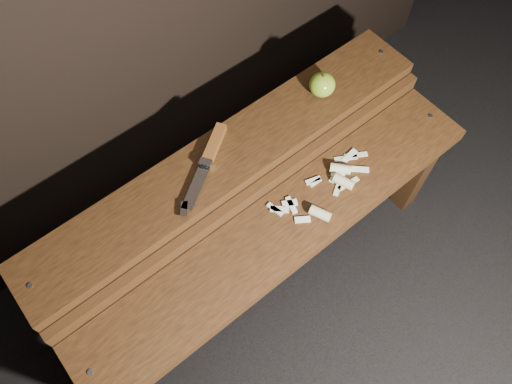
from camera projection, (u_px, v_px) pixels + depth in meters
ground at (267, 270)px, 1.66m from camera, size 60.00×60.00×0.00m
bench_front_tier at (285, 241)px, 1.32m from camera, size 1.20×0.20×0.42m
bench_rear_tier at (232, 172)px, 1.36m from camera, size 1.20×0.21×0.50m
apple at (322, 85)px, 1.35m from camera, size 0.07×0.07×0.08m
knife at (210, 154)px, 1.27m from camera, size 0.25×0.17×0.02m
apple_scraps at (331, 186)px, 1.32m from camera, size 0.33×0.14×0.03m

